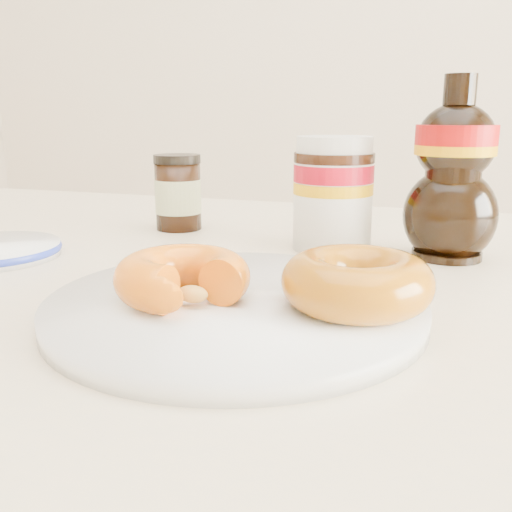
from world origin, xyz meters
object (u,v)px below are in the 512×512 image
(donut_bitten, at_px, (183,277))
(donut_whole, at_px, (357,282))
(dining_table, at_px, (231,350))
(plate, at_px, (235,305))
(dark_jar, at_px, (178,193))
(syrup_bottle, at_px, (453,169))
(nutella_jar, at_px, (333,189))

(donut_bitten, bearing_deg, donut_whole, 16.11)
(dining_table, xyz_separation_m, donut_bitten, (0.01, -0.13, 0.12))
(plate, relative_size, donut_whole, 2.64)
(plate, bearing_deg, dining_table, 113.02)
(dining_table, height_order, dark_jar, dark_jar)
(syrup_bottle, distance_m, dark_jar, 0.35)
(donut_whole, relative_size, dark_jar, 1.11)
(plate, relative_size, donut_bitten, 2.83)
(donut_bitten, xyz_separation_m, nutella_jar, (0.06, 0.26, 0.04))
(donut_whole, bearing_deg, donut_bitten, -169.10)
(plate, distance_m, donut_whole, 0.10)
(donut_whole, bearing_deg, nutella_jar, 105.24)
(nutella_jar, distance_m, syrup_bottle, 0.13)
(syrup_bottle, height_order, dark_jar, syrup_bottle)
(donut_bitten, distance_m, donut_whole, 0.13)
(syrup_bottle, relative_size, dark_jar, 1.92)
(dining_table, relative_size, nutella_jar, 11.05)
(dining_table, bearing_deg, nutella_jar, 60.00)
(donut_whole, height_order, dark_jar, dark_jar)
(donut_whole, xyz_separation_m, syrup_bottle, (0.06, 0.23, 0.06))
(syrup_bottle, bearing_deg, dining_table, -148.16)
(dining_table, bearing_deg, dark_jar, 128.68)
(syrup_bottle, bearing_deg, dark_jar, 171.49)
(donut_whole, relative_size, nutella_jar, 0.86)
(donut_bitten, relative_size, donut_whole, 0.93)
(nutella_jar, bearing_deg, dark_jar, 167.89)
(dining_table, distance_m, syrup_bottle, 0.30)
(donut_whole, xyz_separation_m, dark_jar, (-0.28, 0.29, 0.01))
(donut_bitten, bearing_deg, plate, 32.57)
(plate, xyz_separation_m, syrup_bottle, (0.15, 0.24, 0.09))
(dining_table, distance_m, plate, 0.15)
(dark_jar, bearing_deg, plate, -56.89)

